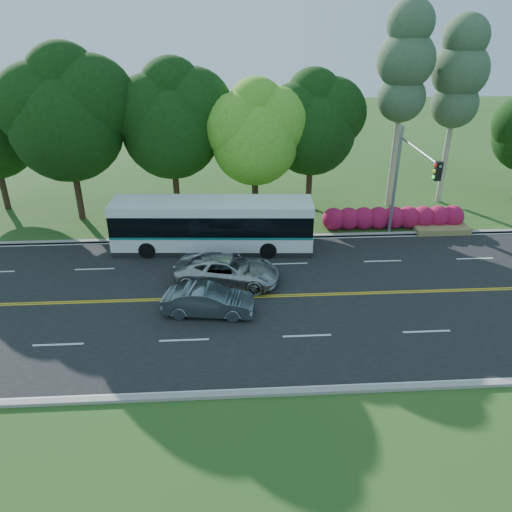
{
  "coord_description": "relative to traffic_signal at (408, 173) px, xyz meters",
  "views": [
    {
      "loc": [
        -3.89,
        -21.73,
        13.33
      ],
      "look_at": [
        -2.47,
        2.0,
        1.33
      ],
      "focal_mm": 35.0,
      "sensor_mm": 36.0,
      "label": 1
    }
  ],
  "objects": [
    {
      "name": "road",
      "position": [
        -6.49,
        -5.4,
        -4.66
      ],
      "size": [
        60.0,
        14.0,
        0.02
      ],
      "primitive_type": "cube",
      "color": "black",
      "rests_on": "ground"
    },
    {
      "name": "lane_markings",
      "position": [
        -6.59,
        -5.4,
        -4.65
      ],
      "size": [
        57.6,
        13.82,
        0.0
      ],
      "color": "gold",
      "rests_on": "road"
    },
    {
      "name": "curb_south",
      "position": [
        -6.49,
        -12.55,
        -4.6
      ],
      "size": [
        60.0,
        0.3,
        0.15
      ],
      "primitive_type": "cube",
      "color": "#9B948C",
      "rests_on": "ground"
    },
    {
      "name": "ground",
      "position": [
        -6.49,
        -5.4,
        -4.67
      ],
      "size": [
        120.0,
        120.0,
        0.0
      ],
      "primitive_type": "plane",
      "color": "#22501A",
      "rests_on": "ground"
    },
    {
      "name": "grass_verge",
      "position": [
        -6.49,
        3.6,
        -4.62
      ],
      "size": [
        60.0,
        4.0,
        0.1
      ],
      "primitive_type": "cube",
      "color": "#22501A",
      "rests_on": "ground"
    },
    {
      "name": "traffic_signal",
      "position": [
        0.0,
        0.0,
        0.0
      ],
      "size": [
        0.42,
        6.1,
        7.0
      ],
      "color": "gray",
      "rests_on": "ground"
    },
    {
      "name": "bougainvillea_hedge",
      "position": [
        0.69,
        2.75,
        -3.95
      ],
      "size": [
        9.5,
        2.25,
        1.5
      ],
      "color": "maroon",
      "rests_on": "ground"
    },
    {
      "name": "curb_north",
      "position": [
        -6.49,
        1.75,
        -4.6
      ],
      "size": [
        60.0,
        0.3,
        0.15
      ],
      "primitive_type": "cube",
      "color": "#9B948C",
      "rests_on": "ground"
    },
    {
      "name": "transit_bus",
      "position": [
        -11.35,
        0.29,
        -3.12
      ],
      "size": [
        11.94,
        3.28,
        3.09
      ],
      "rotation": [
        0.0,
        0.0,
        -0.06
      ],
      "color": "white",
      "rests_on": "road"
    },
    {
      "name": "sedan",
      "position": [
        -11.44,
        -6.8,
        -3.94
      ],
      "size": [
        4.48,
        2.06,
        1.43
      ],
      "primitive_type": "imported",
      "rotation": [
        0.0,
        0.0,
        1.44
      ],
      "color": "slate",
      "rests_on": "road"
    },
    {
      "name": "suv",
      "position": [
        -10.49,
        -3.89,
        -3.89
      ],
      "size": [
        5.85,
        3.47,
        1.52
      ],
      "primitive_type": "imported",
      "rotation": [
        0.0,
        0.0,
        1.39
      ],
      "color": "#AFB1B3",
      "rests_on": "road"
    },
    {
      "name": "tree_row",
      "position": [
        -11.65,
        6.73,
        2.06
      ],
      "size": [
        44.7,
        9.1,
        13.84
      ],
      "color": "black",
      "rests_on": "ground"
    }
  ]
}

